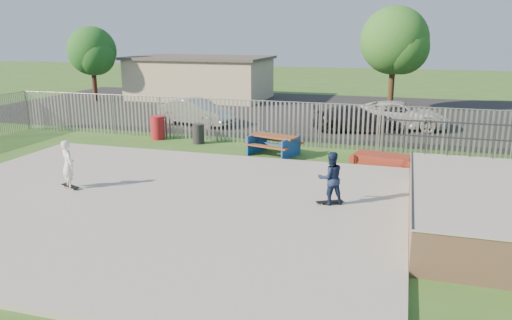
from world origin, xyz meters
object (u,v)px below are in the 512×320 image
(trash_bin_red, at_px, (158,128))
(skater_white, at_px, (68,164))
(car_silver, at_px, (196,112))
(skater_navy, at_px, (331,178))
(car_dark, at_px, (356,119))
(tree_left, at_px, (92,51))
(funbox, at_px, (383,160))
(car_white, at_px, (399,115))
(picnic_table, at_px, (274,145))
(trash_bin_grey, at_px, (198,134))
(tree_mid, at_px, (394,41))

(trash_bin_red, relative_size, skater_white, 0.71)
(car_silver, height_order, skater_navy, skater_navy)
(car_silver, height_order, car_dark, car_silver)
(car_dark, bearing_deg, skater_navy, 170.38)
(tree_left, height_order, skater_navy, tree_left)
(funbox, bearing_deg, car_white, 97.83)
(picnic_table, height_order, funbox, picnic_table)
(funbox, xyz_separation_m, skater_navy, (-1.23, -5.57, 0.73))
(skater_white, bearing_deg, skater_navy, -140.00)
(trash_bin_grey, height_order, car_dark, car_dark)
(picnic_table, bearing_deg, skater_white, -110.15)
(trash_bin_grey, distance_m, car_dark, 8.29)
(car_dark, xyz_separation_m, skater_navy, (0.47, -11.91, 0.27))
(car_white, distance_m, skater_white, 17.46)
(car_white, bearing_deg, funbox, 177.25)
(trash_bin_red, bearing_deg, funbox, -9.42)
(funbox, distance_m, car_white, 7.95)
(tree_left, xyz_separation_m, skater_navy, (20.25, -18.24, -2.71))
(trash_bin_red, bearing_deg, skater_navy, -37.97)
(car_silver, height_order, tree_mid, tree_mid)
(car_dark, height_order, skater_navy, skater_navy)
(funbox, bearing_deg, skater_white, -134.77)
(car_dark, height_order, skater_white, skater_white)
(picnic_table, xyz_separation_m, tree_left, (-17.00, 12.35, 3.21))
(picnic_table, height_order, trash_bin_grey, trash_bin_grey)
(trash_bin_red, relative_size, car_dark, 0.25)
(car_dark, relative_size, skater_navy, 2.83)
(car_dark, bearing_deg, skater_white, 136.89)
(car_silver, height_order, car_white, car_silver)
(car_silver, relative_size, tree_mid, 0.66)
(skater_navy, distance_m, skater_white, 8.29)
(tree_mid, relative_size, skater_white, 4.24)
(skater_white, bearing_deg, picnic_table, -92.57)
(trash_bin_grey, bearing_deg, funbox, -9.78)
(car_white, relative_size, tree_mid, 0.77)
(car_silver, bearing_deg, car_white, -64.85)
(car_silver, distance_m, skater_navy, 14.50)
(car_dark, bearing_deg, tree_left, 60.39)
(funbox, bearing_deg, trash_bin_grey, -178.90)
(picnic_table, height_order, car_silver, car_silver)
(car_white, xyz_separation_m, tree_mid, (-0.69, 6.27, 3.74))
(tree_mid, bearing_deg, skater_navy, -92.76)
(trash_bin_grey, bearing_deg, skater_white, -97.81)
(tree_left, bearing_deg, skater_navy, -42.02)
(funbox, relative_size, trash_bin_red, 1.95)
(trash_bin_grey, relative_size, skater_navy, 0.58)
(car_silver, distance_m, tree_left, 13.46)
(car_dark, distance_m, skater_navy, 11.93)
(funbox, xyz_separation_m, car_silver, (-10.32, 5.72, 0.53))
(picnic_table, distance_m, car_white, 9.05)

